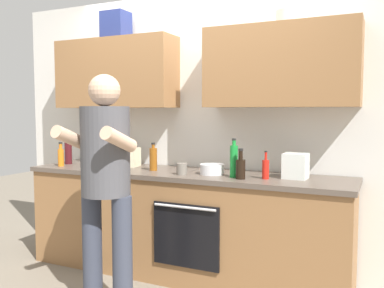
{
  "coord_description": "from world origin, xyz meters",
  "views": [
    {
      "loc": [
        1.57,
        -3.15,
        1.42
      ],
      "look_at": [
        0.14,
        -0.1,
        1.15
      ],
      "focal_mm": 38.8,
      "sensor_mm": 36.0,
      "label": 1
    }
  ],
  "objects": [
    {
      "name": "bottle_juice",
      "position": [
        -1.19,
        -0.16,
        0.99
      ],
      "size": [
        0.06,
        0.06,
        0.23
      ],
      "color": "orange",
      "rests_on": "counter"
    },
    {
      "name": "grocery_bag_rice",
      "position": [
        -0.6,
        0.1,
        0.99
      ],
      "size": [
        0.18,
        0.18,
        0.17
      ],
      "primitive_type": "cube",
      "rotation": [
        0.0,
        0.0,
        0.12
      ],
      "color": "beige",
      "rests_on": "counter"
    },
    {
      "name": "bottle_hotsauce",
      "position": [
        0.75,
        -0.07,
        0.98
      ],
      "size": [
        0.05,
        0.05,
        0.22
      ],
      "color": "red",
      "rests_on": "counter"
    },
    {
      "name": "bottle_soda",
      "position": [
        0.5,
        -0.09,
        1.03
      ],
      "size": [
        0.06,
        0.06,
        0.3
      ],
      "color": "#198C33",
      "rests_on": "counter"
    },
    {
      "name": "mixing_bowl",
      "position": [
        0.29,
        -0.02,
        0.94
      ],
      "size": [
        0.2,
        0.2,
        0.08
      ],
      "primitive_type": "cylinder",
      "color": "silver",
      "rests_on": "counter"
    },
    {
      "name": "person_standing",
      "position": [
        -0.19,
        -0.82,
        0.98
      ],
      "size": [
        0.49,
        0.45,
        1.67
      ],
      "color": "#383D4C",
      "rests_on": "ground"
    },
    {
      "name": "grocery_bag_produce",
      "position": [
        0.95,
        0.05,
        1.0
      ],
      "size": [
        0.19,
        0.17,
        0.19
      ],
      "primitive_type": "cube",
      "rotation": [
        0.0,
        0.0,
        -0.05
      ],
      "color": "silver",
      "rests_on": "counter"
    },
    {
      "name": "bottle_soy",
      "position": [
        0.58,
        -0.16,
        0.99
      ],
      "size": [
        0.07,
        0.07,
        0.23
      ],
      "color": "black",
      "rests_on": "counter"
    },
    {
      "name": "bottle_vinegar",
      "position": [
        -1.13,
        0.19,
        1.01
      ],
      "size": [
        0.06,
        0.06,
        0.26
      ],
      "color": "brown",
      "rests_on": "counter"
    },
    {
      "name": "counter",
      "position": [
        0.0,
        -0.0,
        0.45
      ],
      "size": [
        2.84,
        0.67,
        0.9
      ],
      "color": "olive",
      "rests_on": "ground"
    },
    {
      "name": "back_wall_unit",
      "position": [
        -0.0,
        0.27,
        1.5
      ],
      "size": [
        4.0,
        0.38,
        2.5
      ],
      "color": "silver",
      "rests_on": "ground"
    },
    {
      "name": "bottle_syrup",
      "position": [
        -0.26,
        -0.04,
        1.0
      ],
      "size": [
        0.07,
        0.07,
        0.24
      ],
      "color": "#8C4C14",
      "rests_on": "counter"
    },
    {
      "name": "bottle_water",
      "position": [
        -0.87,
        0.1,
        0.99
      ],
      "size": [
        0.06,
        0.06,
        0.24
      ],
      "color": "silver",
      "rests_on": "counter"
    },
    {
      "name": "cup_tea",
      "position": [
        -0.91,
        -0.1,
        0.95
      ],
      "size": [
        0.08,
        0.08,
        0.09
      ],
      "primitive_type": "cylinder",
      "color": "#33598C",
      "rests_on": "counter"
    },
    {
      "name": "cup_stoneware",
      "position": [
        0.07,
        -0.15,
        0.95
      ],
      "size": [
        0.09,
        0.09,
        0.09
      ],
      "primitive_type": "cylinder",
      "color": "slate",
      "rests_on": "counter"
    },
    {
      "name": "bottle_wine",
      "position": [
        -1.24,
        -0.0,
        1.01
      ],
      "size": [
        0.07,
        0.07,
        0.28
      ],
      "color": "#471419",
      "rests_on": "counter"
    },
    {
      "name": "ground_plane",
      "position": [
        0.0,
        0.0,
        0.0
      ],
      "size": [
        12.0,
        12.0,
        0.0
      ],
      "primitive_type": "plane",
      "color": "#756B5B"
    }
  ]
}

